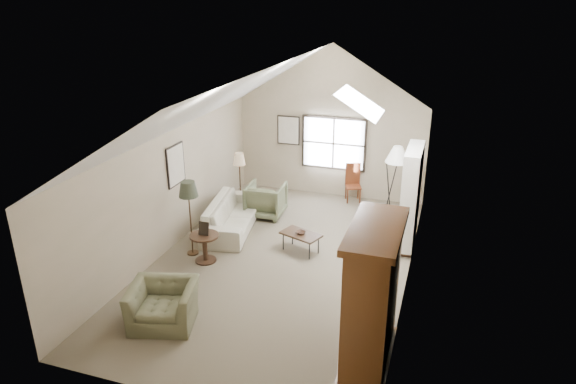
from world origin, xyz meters
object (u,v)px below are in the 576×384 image
(coffee_table, at_px, (301,243))
(side_chair, at_px, (353,183))
(armoire, at_px, (372,297))
(sofa, at_px, (232,215))
(armchair_near, at_px, (163,305))
(side_table, at_px, (205,248))
(armchair_far, at_px, (266,200))

(coffee_table, distance_m, side_chair, 3.18)
(armoire, bearing_deg, sofa, 136.72)
(armoire, xyz_separation_m, armchair_near, (-3.40, -0.14, -0.75))
(coffee_table, xyz_separation_m, side_chair, (0.49, 3.13, 0.28))
(armchair_near, relative_size, coffee_table, 1.29)
(armchair_near, distance_m, side_chair, 6.54)
(sofa, distance_m, side_table, 1.60)
(side_table, bearing_deg, side_chair, 61.56)
(armchair_near, distance_m, coffee_table, 3.43)
(sofa, xyz_separation_m, armchair_far, (0.48, 0.94, 0.06))
(sofa, relative_size, side_table, 3.99)
(sofa, relative_size, coffee_table, 2.86)
(armchair_far, bearing_deg, armchair_near, 85.94)
(sofa, height_order, armchair_far, armchair_far)
(armoire, xyz_separation_m, side_chair, (-1.46, 6.10, -0.60))
(armoire, distance_m, coffee_table, 3.66)
(armoire, relative_size, armchair_near, 2.06)
(sofa, relative_size, armchair_near, 2.22)
(sofa, height_order, armchair_near, armchair_near)
(armchair_near, distance_m, side_table, 2.13)
(sofa, bearing_deg, armchair_far, -36.45)
(coffee_table, relative_size, side_chair, 0.84)
(armchair_near, xyz_separation_m, armchair_far, (0.08, 4.66, 0.06))
(side_chair, bearing_deg, armoire, -96.58)
(armchair_near, xyz_separation_m, side_table, (-0.29, 2.11, -0.05))
(armoire, height_order, side_table, armoire)
(armchair_near, bearing_deg, armchair_far, 73.68)
(armchair_far, distance_m, coffee_table, 2.07)
(side_table, bearing_deg, armchair_near, -82.05)
(sofa, xyz_separation_m, coffee_table, (1.84, -0.60, -0.13))
(side_table, bearing_deg, sofa, 93.58)
(armchair_near, distance_m, armchair_far, 4.66)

